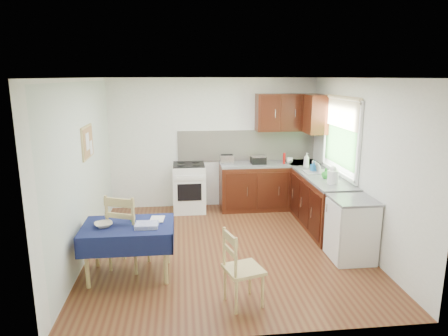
{
  "coord_description": "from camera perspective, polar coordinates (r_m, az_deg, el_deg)",
  "views": [
    {
      "loc": [
        -0.64,
        -5.54,
        2.52
      ],
      "look_at": [
        -0.02,
        0.09,
        1.22
      ],
      "focal_mm": 32.0,
      "sensor_mm": 36.0,
      "label": 1
    }
  ],
  "objects": [
    {
      "name": "tea_towel",
      "position": [
        5.1,
        -10.98,
        -8.02
      ],
      "size": [
        0.29,
        0.24,
        0.05
      ],
      "primitive_type": "cube",
      "rotation": [
        0.0,
        0.0,
        -0.05
      ],
      "color": "#283694",
      "rests_on": "dining_table"
    },
    {
      "name": "chair_far",
      "position": [
        5.47,
        -13.76,
        -8.51
      ],
      "size": [
        0.6,
        0.6,
        1.04
      ],
      "rotation": [
        0.0,
        0.0,
        2.77
      ],
      "color": "tan",
      "rests_on": "ground"
    },
    {
      "name": "upper_cabinets",
      "position": [
        7.68,
        10.2,
        7.75
      ],
      "size": [
        1.2,
        0.85,
        0.7
      ],
      "color": "#331409",
      "rests_on": "wall_back"
    },
    {
      "name": "yellow_packet",
      "position": [
        7.71,
        4.26,
        1.37
      ],
      "size": [
        0.13,
        0.11,
        0.15
      ],
      "primitive_type": "cube",
      "rotation": [
        0.0,
        0.0,
        0.35
      ],
      "color": "yellow",
      "rests_on": "worktop_back"
    },
    {
      "name": "soap_bottle_c",
      "position": [
        6.67,
        14.33,
        -0.76
      ],
      "size": [
        0.14,
        0.14,
        0.17
      ],
      "primitive_type": "imported",
      "rotation": [
        0.0,
        0.0,
        3.07
      ],
      "color": "#268B2B",
      "rests_on": "worktop_right"
    },
    {
      "name": "corkboard",
      "position": [
        6.06,
        -18.93,
        3.52
      ],
      "size": [
        0.04,
        0.62,
        0.47
      ],
      "color": "tan",
      "rests_on": "wall_left"
    },
    {
      "name": "chair_near",
      "position": [
        4.55,
        2.3,
        -13.82
      ],
      "size": [
        0.49,
        0.49,
        0.89
      ],
      "rotation": [
        0.0,
        0.0,
        1.85
      ],
      "color": "tan",
      "rests_on": "ground"
    },
    {
      "name": "splashback",
      "position": [
        7.85,
        3.28,
        3.25
      ],
      "size": [
        2.7,
        0.02,
        0.6
      ],
      "primitive_type": "cube",
      "color": "beige",
      "rests_on": "wall_back"
    },
    {
      "name": "worktop_right",
      "position": [
        6.82,
        13.99,
        -1.35
      ],
      "size": [
        0.6,
        1.7,
        0.04
      ],
      "primitive_type": "cube",
      "color": "slate",
      "rests_on": "base_cabinets"
    },
    {
      "name": "fridge",
      "position": [
        5.89,
        17.77,
        -8.35
      ],
      "size": [
        0.58,
        0.6,
        0.89
      ],
      "color": "white",
      "rests_on": "ground"
    },
    {
      "name": "wall_front",
      "position": [
        3.72,
        4.01,
        -7.01
      ],
      "size": [
        4.0,
        0.02,
        2.5
      ],
      "primitive_type": "cube",
      "color": "silver",
      "rests_on": "ground"
    },
    {
      "name": "wall_left",
      "position": [
        5.85,
        -19.58,
        -0.35
      ],
      "size": [
        0.02,
        4.2,
        2.5
      ],
      "primitive_type": "cube",
      "color": "silver",
      "rests_on": "ground"
    },
    {
      "name": "ceiling",
      "position": [
        5.58,
        0.31,
        12.75
      ],
      "size": [
        4.0,
        4.2,
        0.02
      ],
      "primitive_type": "cube",
      "color": "white",
      "rests_on": "wall_back"
    },
    {
      "name": "dining_table",
      "position": [
        5.28,
        -13.51,
        -8.95
      ],
      "size": [
        1.14,
        0.77,
        0.69
      ],
      "rotation": [
        0.0,
        0.0,
        -0.2
      ],
      "color": "#0F1B3E",
      "rests_on": "ground"
    },
    {
      "name": "kettle",
      "position": [
        6.36,
        15.29,
        -1.11
      ],
      "size": [
        0.17,
        0.17,
        0.28
      ],
      "color": "white",
      "rests_on": "worktop_right"
    },
    {
      "name": "sauce_bottle",
      "position": [
        7.65,
        8.6,
        1.36
      ],
      "size": [
        0.05,
        0.05,
        0.2
      ],
      "primitive_type": "cylinder",
      "color": "red",
      "rests_on": "worktop_back"
    },
    {
      "name": "stove",
      "position": [
        7.62,
        -5.0,
        -2.78
      ],
      "size": [
        0.6,
        0.61,
        0.92
      ],
      "color": "white",
      "rests_on": "ground"
    },
    {
      "name": "spice_jar",
      "position": [
        5.32,
        -12.99,
        -6.96
      ],
      "size": [
        0.05,
        0.05,
        0.1
      ],
      "primitive_type": "cylinder",
      "color": "#268D38",
      "rests_on": "dining_table"
    },
    {
      "name": "worktop_back",
      "position": [
        7.71,
        6.53,
        0.59
      ],
      "size": [
        1.9,
        0.6,
        0.04
      ],
      "primitive_type": "cube",
      "color": "slate",
      "rests_on": "base_cabinets"
    },
    {
      "name": "cup",
      "position": [
        7.73,
        9.34,
        1.09
      ],
      "size": [
        0.17,
        0.17,
        0.11
      ],
      "primitive_type": "imported",
      "rotation": [
        0.0,
        0.0,
        0.38
      ],
      "color": "white",
      "rests_on": "worktop_back"
    },
    {
      "name": "worktop_corner",
      "position": [
        7.88,
        11.15,
        0.69
      ],
      "size": [
        0.6,
        0.6,
        0.04
      ],
      "primitive_type": "cube",
      "color": "slate",
      "rests_on": "base_cabinets"
    },
    {
      "name": "dish_rack",
      "position": [
        7.05,
        13.06,
        -0.47
      ],
      "size": [
        0.41,
        0.31,
        0.2
      ],
      "rotation": [
        0.0,
        0.0,
        -0.29
      ],
      "color": "#929297",
      "rests_on": "worktop_right"
    },
    {
      "name": "book",
      "position": [
        5.33,
        -10.49,
        -7.24
      ],
      "size": [
        0.2,
        0.26,
        0.02
      ],
      "primitive_type": "imported",
      "rotation": [
        0.0,
        0.0,
        -0.09
      ],
      "color": "white",
      "rests_on": "dining_table"
    },
    {
      "name": "wall_back",
      "position": [
        7.77,
        -1.48,
        3.55
      ],
      "size": [
        4.0,
        0.02,
        2.5
      ],
      "primitive_type": "cube",
      "color": "silver",
      "rests_on": "ground"
    },
    {
      "name": "soap_bottle_b",
      "position": [
        7.08,
        12.7,
        0.22
      ],
      "size": [
        0.12,
        0.11,
        0.2
      ],
      "primitive_type": "imported",
      "rotation": [
        0.0,
        0.0,
        1.92
      ],
      "color": "#2179C1",
      "rests_on": "worktop_right"
    },
    {
      "name": "floor",
      "position": [
        6.12,
        0.28,
        -11.36
      ],
      "size": [
        4.2,
        4.2,
        0.0
      ],
      "primitive_type": "plane",
      "color": "#532716",
      "rests_on": "ground"
    },
    {
      "name": "sandwich_press",
      "position": [
        7.61,
        4.93,
        1.22
      ],
      "size": [
        0.27,
        0.24,
        0.16
      ],
      "rotation": [
        0.0,
        0.0,
        -0.25
      ],
      "color": "black",
      "rests_on": "worktop_back"
    },
    {
      "name": "window",
      "position": [
        6.82,
        16.35,
        5.11
      ],
      "size": [
        0.04,
        1.48,
        1.26
      ],
      "color": "#285824",
      "rests_on": "wall_right"
    },
    {
      "name": "plate_bowl",
      "position": [
        5.24,
        -16.84,
        -7.76
      ],
      "size": [
        0.28,
        0.28,
        0.05
      ],
      "primitive_type": "imported",
      "rotation": [
        0.0,
        0.0,
        0.32
      ],
      "color": "beige",
      "rests_on": "dining_table"
    },
    {
      "name": "base_cabinets",
      "position": [
        7.39,
        9.69,
        -3.67
      ],
      "size": [
        1.9,
        2.3,
        0.86
      ],
      "color": "#331409",
      "rests_on": "ground"
    },
    {
      "name": "toaster",
      "position": [
        7.52,
        0.42,
        1.22
      ],
      "size": [
        0.26,
        0.16,
        0.2
      ],
      "rotation": [
        0.0,
        0.0,
        0.32
      ],
      "color": "#B5B5BA",
      "rests_on": "worktop_back"
    },
    {
      "name": "wall_right",
      "position": [
        6.27,
        18.78,
        0.57
      ],
      "size": [
        0.02,
        4.2,
        2.5
      ],
      "primitive_type": "cube",
      "color": "silver",
      "rests_on": "ground"
    },
    {
      "name": "soap_bottle_a",
      "position": [
        7.36,
        11.7,
        1.08
      ],
      "size": [
        0.13,
        0.13,
        0.28
      ],
      "primitive_type": "imported",
      "rotation": [
        0.0,
        0.0,
        0.29
      ],
      "color": "white",
      "rests_on": "worktop_right"
    }
  ]
}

